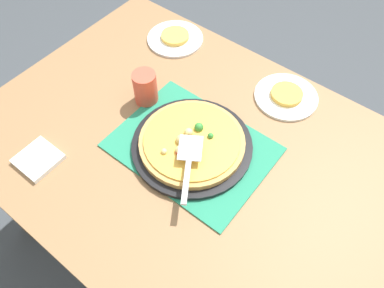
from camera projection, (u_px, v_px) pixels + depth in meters
The scene contains 12 objects.
ground_plane at pixel (192, 237), 1.81m from camera, with size 8.00×8.00×0.00m, color #3D4247.
dining_table at pixel (192, 166), 1.29m from camera, with size 1.40×1.00×0.75m.
placemat at pixel (192, 147), 1.20m from camera, with size 0.48×0.36×0.01m, color #237F5B.
pizza_pan at pixel (192, 145), 1.19m from camera, with size 0.38×0.38×0.01m, color black.
pizza at pixel (192, 142), 1.17m from camera, with size 0.33×0.33×0.05m.
plate_near_left at pixel (175, 39), 1.50m from camera, with size 0.22×0.22×0.01m, color white.
plate_far_right at pixel (286, 97), 1.32m from camera, with size 0.22×0.22×0.01m, color white.
served_slice_left at pixel (175, 36), 1.49m from camera, with size 0.11×0.11×0.02m, color #EAB747.
served_slice_right at pixel (287, 94), 1.31m from camera, with size 0.11×0.11×0.02m, color gold.
cup_far at pixel (145, 88), 1.27m from camera, with size 0.08×0.08×0.12m, color #E04C38.
pizza_server at pixel (189, 162), 1.09m from camera, with size 0.16×0.22×0.01m.
napkin_stack at pixel (38, 159), 1.17m from camera, with size 0.12×0.12×0.02m, color white.
Camera 1 is at (-0.42, 0.54, 1.73)m, focal length 35.48 mm.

